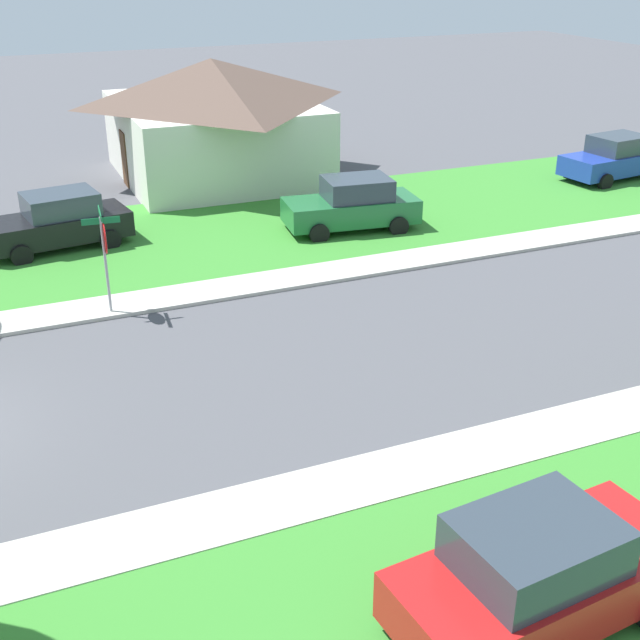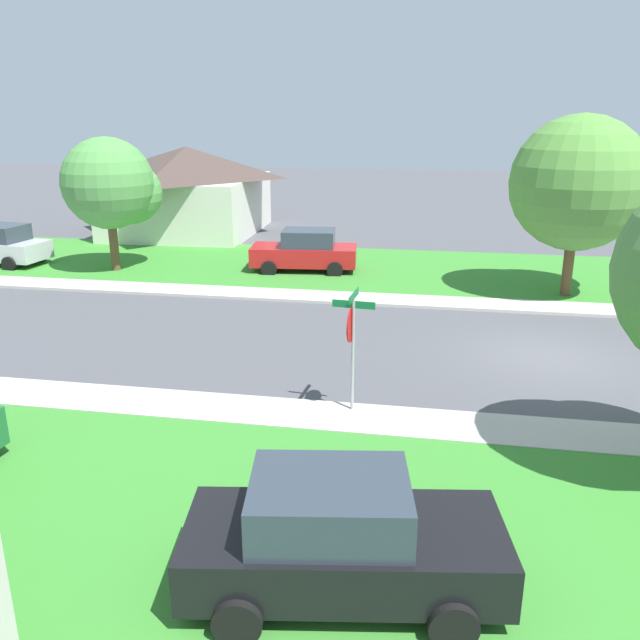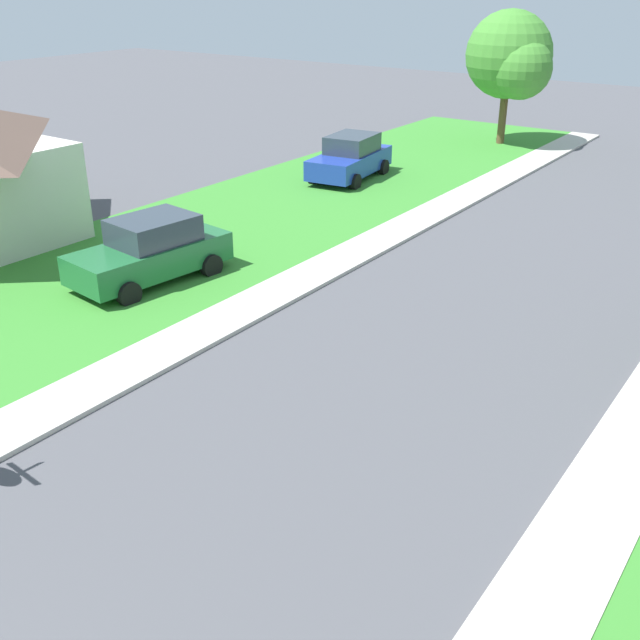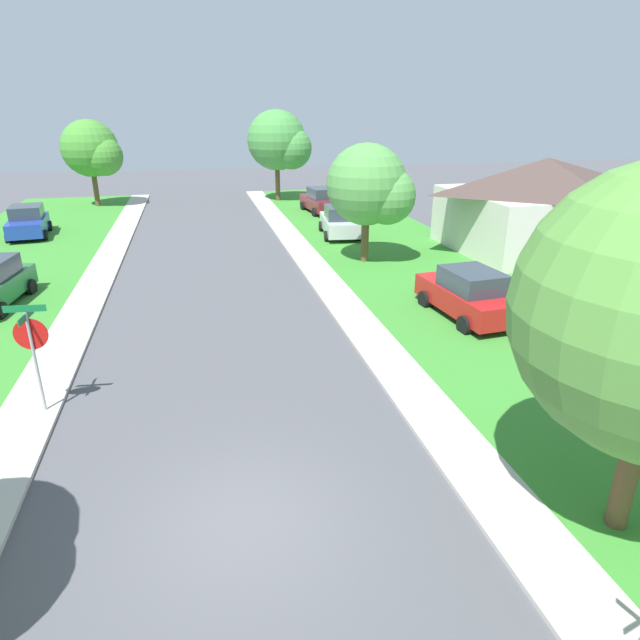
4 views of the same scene
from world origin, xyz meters
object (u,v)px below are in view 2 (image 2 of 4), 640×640
car_red_kerbside_mid (305,251)px  tree_sidewalk_near (581,187)px  stop_sign_far_corner (352,332)px  house_right_setback (188,189)px  car_black_near_corner (340,538)px  tree_sidewalk_far (114,186)px

car_red_kerbside_mid → tree_sidewalk_near: (-1.96, -10.09, 3.01)m
stop_sign_far_corner → tree_sidewalk_near: 12.87m
tree_sidewalk_near → house_right_setback: tree_sidewalk_near is taller
car_black_near_corner → house_right_setback: 29.09m
stop_sign_far_corner → car_black_near_corner: size_ratio=0.61×
stop_sign_far_corner → house_right_setback: (20.82, 11.55, 0.49)m
car_red_kerbside_mid → car_black_near_corner: bearing=-167.5°
car_black_near_corner → house_right_setback: house_right_setback is taller
tree_sidewalk_near → house_right_setback: (9.92, 18.10, -1.50)m
car_black_near_corner → stop_sign_far_corner: bearing=5.8°
tree_sidewalk_far → house_right_setback: (9.07, 0.38, -1.12)m
car_black_near_corner → tree_sidewalk_near: bearing=-20.0°
car_black_near_corner → tree_sidewalk_far: 21.10m
tree_sidewalk_far → tree_sidewalk_near: 17.75m
car_black_near_corner → car_red_kerbside_mid: same height
car_red_kerbside_mid → house_right_setback: bearing=45.2°
car_red_kerbside_mid → stop_sign_far_corner: bearing=-164.6°
stop_sign_far_corner → car_black_near_corner: bearing=-174.2°
car_black_near_corner → tree_sidewalk_near: 17.80m
tree_sidewalk_near → car_red_kerbside_mid: bearing=79.0°
car_black_near_corner → tree_sidewalk_near: size_ratio=0.71×
stop_sign_far_corner → tree_sidewalk_near: tree_sidewalk_near is taller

